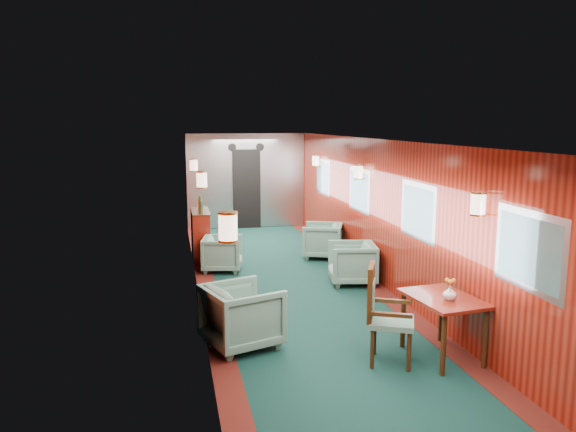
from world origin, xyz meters
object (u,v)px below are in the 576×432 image
object	(u,v)px
armchair_left_near	(242,316)
armchair_right_far	(322,240)
credenza	(200,235)
armchair_left_far	(223,254)
dining_table	(443,307)
armchair_right_near	(352,263)
side_chair	(382,310)

from	to	relation	value
armchair_left_near	armchair_right_far	distance (m)	4.65
credenza	armchair_left_far	bearing A→B (deg)	-69.67
credenza	armchair_right_far	xyz separation A→B (m)	(2.38, -0.32, -0.15)
dining_table	armchair_right_far	world-z (taller)	dining_table
armchair_left_near	armchair_right_far	world-z (taller)	armchair_left_near
dining_table	armchair_right_far	distance (m)	4.94
armchair_left_far	armchair_right_near	size ratio (longest dim) A/B	0.92
side_chair	armchair_left_near	bearing A→B (deg)	176.45
side_chair	armchair_left_near	distance (m)	1.68
credenza	armchair_right_far	size ratio (longest dim) A/B	1.65
armchair_right_near	armchair_right_far	distance (m)	1.86
armchair_left_near	armchair_left_far	bearing A→B (deg)	-20.92
side_chair	credenza	world-z (taller)	credenza
dining_table	side_chair	distance (m)	0.73
dining_table	armchair_left_far	bearing A→B (deg)	108.62
dining_table	armchair_right_far	size ratio (longest dim) A/B	1.36
side_chair	credenza	size ratio (longest dim) A/B	0.89
credenza	armchair_right_far	bearing A→B (deg)	-7.69
armchair_left_far	armchair_right_near	distance (m)	2.40
dining_table	armchair_left_near	bearing A→B (deg)	152.79
armchair_right_far	side_chair	bearing A→B (deg)	12.71
armchair_left_near	armchair_right_near	size ratio (longest dim) A/B	1.10
armchair_left_near	armchair_left_far	distance (m)	3.54
armchair_left_near	armchair_right_far	xyz separation A→B (m)	(2.12, 4.14, -0.03)
side_chair	credenza	xyz separation A→B (m)	(-1.74, 5.23, -0.11)
armchair_left_near	armchair_left_far	world-z (taller)	armchair_left_near
side_chair	dining_table	bearing A→B (deg)	22.47
credenza	armchair_left_far	world-z (taller)	credenza
dining_table	armchair_left_far	xyz separation A→B (m)	(-2.12, 4.32, -0.28)
armchair_right_near	armchair_right_far	world-z (taller)	armchair_right_near
credenza	armchair_right_far	distance (m)	2.41
side_chair	armchair_left_far	size ratio (longest dim) A/B	1.60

